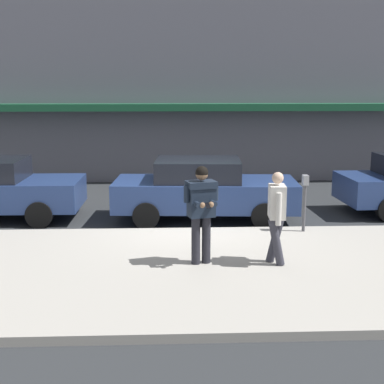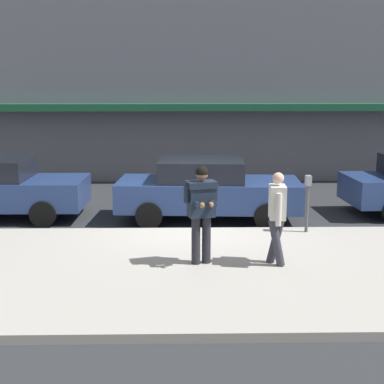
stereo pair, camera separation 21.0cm
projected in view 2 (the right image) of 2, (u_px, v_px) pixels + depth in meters
ground_plane at (193, 231)px, 12.45m from camera, size 80.00×80.00×0.00m
sidewalk at (252, 270)px, 9.66m from camera, size 32.00×5.30×0.14m
curb_paint_line at (236, 230)px, 12.52m from camera, size 28.00×0.12×0.01m
parked_sedan_mid at (207, 189)px, 13.33m from camera, size 4.60×2.13×1.54m
man_texting_on_phone at (201, 204)px, 9.57m from camera, size 0.63×0.64×1.81m
pedestrian_in_light_coat at (277, 213)px, 9.57m from camera, size 0.35×0.60×1.70m
parking_meter at (308, 195)px, 11.71m from camera, size 0.12×0.18×1.27m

